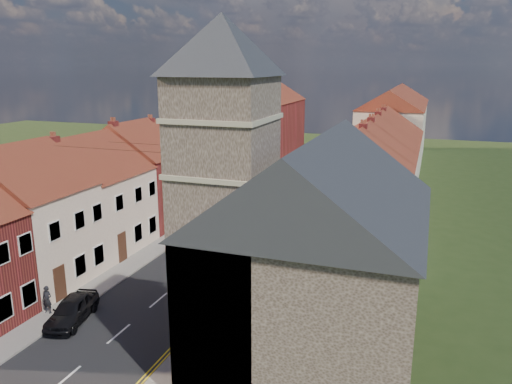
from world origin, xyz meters
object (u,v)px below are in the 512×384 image
at_px(car_far, 276,184).
at_px(car_distant, 312,148).
at_px(lamppost, 201,184).
at_px(car_near, 72,310).
at_px(pedestrian_left, 47,300).
at_px(pedestrian_right, 222,313).
at_px(church, 306,238).
at_px(car_mid, 229,209).

relative_size(car_far, car_distant, 0.83).
bearing_deg(lamppost, car_near, -87.66).
bearing_deg(pedestrian_left, pedestrian_right, 4.07).
height_order(church, pedestrian_left, church).
distance_m(lamppost, car_mid, 4.10).
relative_size(church, car_distant, 3.17).
bearing_deg(church, pedestrian_right, 169.83).
bearing_deg(car_near, car_far, 74.65).
distance_m(car_mid, car_far, 11.48).
distance_m(church, car_mid, 23.14).
bearing_deg(car_mid, car_far, 102.80).
bearing_deg(car_distant, pedestrian_left, -101.97).
xyz_separation_m(lamppost, car_distant, (0.61, 39.01, -2.87)).
relative_size(car_far, pedestrian_right, 2.32).
height_order(car_distant, pedestrian_left, pedestrian_left).
bearing_deg(car_far, car_near, -81.67).
distance_m(lamppost, pedestrian_right, 18.28).
height_order(lamppost, car_distant, lamppost).
distance_m(car_near, car_far, 31.79).
bearing_deg(car_far, car_mid, -83.11).
xyz_separation_m(car_distant, pedestrian_right, (8.08, -54.88, 0.31)).
distance_m(car_far, car_distant, 25.01).
bearing_deg(pedestrian_left, car_near, -10.92).
bearing_deg(car_distant, church, -87.59).
xyz_separation_m(car_far, pedestrian_right, (6.38, -29.92, 0.40)).
xyz_separation_m(pedestrian_left, pedestrian_right, (9.73, 1.66, 0.08)).
bearing_deg(car_far, pedestrian_left, -84.86).
height_order(car_near, car_mid, car_mid).
height_order(car_mid, car_far, car_mid).
distance_m(lamppost, car_far, 14.54).
bearing_deg(car_distant, pedestrian_right, -91.92).
distance_m(church, car_distant, 57.32).
bearing_deg(pedestrian_left, car_distant, 82.72).
bearing_deg(pedestrian_left, car_mid, 77.35).
distance_m(church, pedestrian_right, 6.69).
bearing_deg(car_near, lamppost, 79.85).
xyz_separation_m(church, pedestrian_right, (-4.48, 0.80, -4.90)).
distance_m(car_distant, pedestrian_left, 56.56).
bearing_deg(pedestrian_right, car_distant, -81.91).
bearing_deg(pedestrian_left, lamppost, 81.00).
xyz_separation_m(church, car_near, (-12.45, -1.02, -5.19)).
xyz_separation_m(car_mid, pedestrian_left, (-2.49, -20.14, 0.17)).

